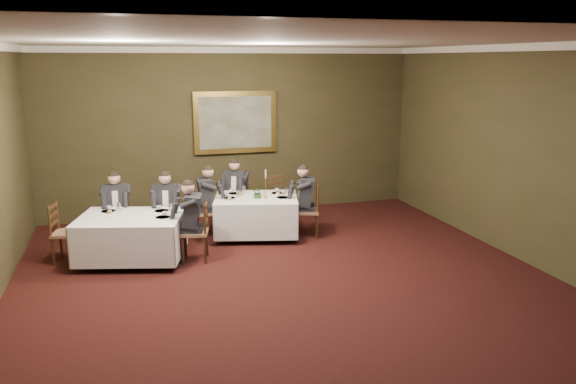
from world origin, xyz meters
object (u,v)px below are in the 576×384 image
chair_main_backleft (237,211)px  chair_sec_backright (168,229)px  table_second (131,235)px  chair_main_endright (308,221)px  diner_main_endleft (205,211)px  chair_sec_backleft (118,229)px  chair_sec_endleft (67,245)px  chair_sec_endright (196,244)px  painting (235,122)px  table_main (256,213)px  candlestick (266,187)px  chair_main_endleft (205,222)px  diner_main_backleft (236,200)px  chair_main_backright (277,211)px  diner_main_endright (307,210)px  diner_sec_backleft (117,217)px  diner_sec_endright (195,231)px  diner_sec_backright (168,217)px  centerpiece (258,192)px

chair_main_backleft → chair_sec_backright: 1.66m
table_second → chair_main_endright: chair_main_endright is taller
table_second → diner_main_endleft: diner_main_endleft is taller
chair_sec_backleft → chair_sec_backright: same height
chair_sec_endleft → chair_sec_backleft: bearing=142.6°
chair_sec_backright → chair_sec_endright: same height
chair_sec_endright → painting: size_ratio=0.57×
table_main → chair_sec_endright: bearing=-142.2°
chair_main_backleft → candlestick: size_ratio=1.84×
chair_main_endright → chair_sec_backleft: bearing=100.0°
chair_main_endleft → chair_main_endright: (1.88, -0.47, 0.00)m
chair_main_endleft → diner_main_endleft: 0.23m
chair_sec_endleft → table_second: bearing=87.9°
diner_main_endleft → chair_main_endright: bearing=77.2°
table_second → diner_main_backleft: 2.59m
table_main → chair_main_backright: bearing=48.5°
chair_sec_endright → painting: painting is taller
diner_main_backleft → diner_main_endright: 1.57m
chair_main_endleft → candlestick: candlestick is taller
diner_main_endleft → diner_sec_backleft: (-1.56, -0.01, 0.00)m
diner_main_endright → diner_sec_endright: bearing=126.5°
table_main → chair_main_endleft: 0.98m
chair_main_endright → diner_sec_backright: size_ratio=0.74×
chair_sec_backright → candlestick: size_ratio=1.84×
chair_main_backleft → chair_sec_backright: (-1.42, -0.85, 0.00)m
chair_main_endright → chair_main_backleft: bearing=64.0°
diner_main_backleft → chair_sec_backright: size_ratio=1.35×
table_main → diner_main_endright: (0.93, -0.23, 0.06)m
diner_sec_backleft → diner_sec_backright: same height
chair_main_endleft → chair_sec_endleft: (-2.35, -0.67, 0.00)m
chair_main_backleft → diner_main_endright: bearing=164.1°
diner_main_backleft → diner_sec_backleft: same height
chair_main_backright → chair_sec_endright: same height
chair_main_endright → centerpiece: centerpiece is taller
chair_main_endleft → chair_main_backleft: bearing=131.8°
chair_main_endleft → diner_main_endleft: (0.01, -0.00, 0.23)m
diner_sec_backleft → chair_sec_backright: (0.87, -0.22, -0.23)m
chair_main_backleft → painting: size_ratio=0.57×
diner_sec_backleft → centerpiece: diner_sec_backleft is taller
table_second → chair_sec_endright: 1.07m
diner_sec_backright → diner_main_backleft: bearing=-137.1°
chair_sec_backleft → diner_sec_backright: diner_sec_backright is taller
chair_sec_backright → diner_sec_endright: 1.07m
chair_main_endleft → chair_sec_endright: same height
chair_sec_backleft → chair_main_endright: bearing=176.0°
painting → diner_main_endleft: bearing=-120.0°
table_second → chair_main_backright: (2.86, 1.37, -0.17)m
chair_main_endright → chair_sec_backleft: 3.46m
diner_sec_backleft → chair_sec_endleft: (-0.80, -0.66, -0.23)m
chair_main_backright → diner_main_endright: (0.34, -0.89, 0.23)m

